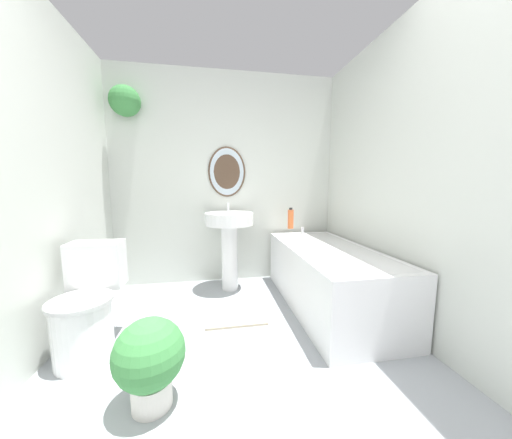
{
  "coord_description": "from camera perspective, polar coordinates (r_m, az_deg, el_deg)",
  "views": [
    {
      "loc": [
        -0.19,
        -0.5,
        1.12
      ],
      "look_at": [
        0.18,
        1.56,
        0.85
      ],
      "focal_mm": 18.0,
      "sensor_mm": 36.0,
      "label": 1
    }
  ],
  "objects": [
    {
      "name": "pedestal_sink",
      "position": [
        2.77,
        -5.96,
        -3.26
      ],
      "size": [
        0.51,
        0.51,
        0.94
      ],
      "color": "white",
      "rests_on": "ground_plane"
    },
    {
      "name": "bath_mat",
      "position": [
        2.36,
        -4.56,
        -20.79
      ],
      "size": [
        0.51,
        0.32,
        0.02
      ],
      "color": "#B7A88E",
      "rests_on": "ground_plane"
    },
    {
      "name": "wall_right",
      "position": [
        2.3,
        30.38,
        8.3
      ],
      "size": [
        0.06,
        2.63,
        2.4
      ],
      "color": "silver",
      "rests_on": "ground_plane"
    },
    {
      "name": "toilet",
      "position": [
        2.13,
        -33.29,
        -15.97
      ],
      "size": [
        0.37,
        0.55,
        0.73
      ],
      "color": "white",
      "rests_on": "ground_plane"
    },
    {
      "name": "potted_plant",
      "position": [
        1.56,
        -22.52,
        -26.56
      ],
      "size": [
        0.35,
        0.35,
        0.47
      ],
      "color": "silver",
      "rests_on": "ground_plane"
    },
    {
      "name": "wall_back",
      "position": [
        3.04,
        -7.9,
        9.85
      ],
      "size": [
        2.64,
        0.3,
        2.4
      ],
      "color": "silver",
      "rests_on": "ground_plane"
    },
    {
      "name": "wall_left",
      "position": [
        2.08,
        -42.46,
        7.58
      ],
      "size": [
        0.06,
        2.63,
        2.4
      ],
      "color": "silver",
      "rests_on": "ground_plane"
    },
    {
      "name": "shampoo_bottle",
      "position": [
        2.97,
        7.71,
        0.16
      ],
      "size": [
        0.07,
        0.07,
        0.24
      ],
      "color": "#DB6633",
      "rests_on": "bathtub"
    },
    {
      "name": "bathtub",
      "position": [
        2.55,
        15.69,
        -11.86
      ],
      "size": [
        0.72,
        1.61,
        0.64
      ],
      "color": "silver",
      "rests_on": "ground_plane"
    }
  ]
}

